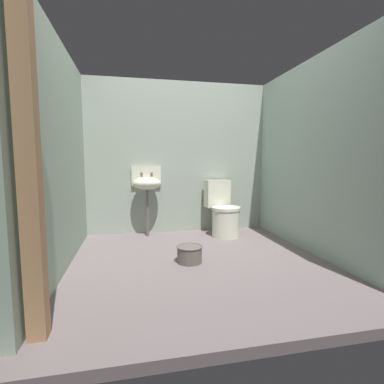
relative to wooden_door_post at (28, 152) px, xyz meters
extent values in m
cube|color=slate|center=(1.25, 1.14, -1.15)|extent=(3.05, 2.98, 0.08)
cube|color=#96A394|center=(1.25, 2.48, 0.00)|extent=(3.05, 0.10, 2.22)
cube|color=#91A791|center=(-0.12, 1.24, 0.00)|extent=(0.10, 2.78, 2.22)
cube|color=#92A99A|center=(2.62, 1.24, 0.00)|extent=(0.10, 2.78, 2.22)
cube|color=#A77B53|center=(0.00, 0.00, 0.00)|extent=(0.11, 0.11, 2.22)
cylinder|color=silver|center=(1.85, 1.99, -0.92)|extent=(0.42, 0.42, 0.38)
cylinder|color=silver|center=(1.85, 1.99, -0.71)|extent=(0.45, 0.45, 0.04)
cube|color=silver|center=(1.81, 2.29, -0.53)|extent=(0.38, 0.22, 0.40)
cylinder|color=#645953|center=(0.77, 2.24, -0.78)|extent=(0.04, 0.04, 0.66)
ellipsoid|color=silver|center=(0.77, 2.24, -0.36)|extent=(0.40, 0.32, 0.18)
cube|color=silver|center=(0.77, 2.41, -0.26)|extent=(0.42, 0.04, 0.28)
cylinder|color=#645953|center=(0.70, 2.30, -0.24)|extent=(0.04, 0.04, 0.06)
cylinder|color=#645953|center=(0.84, 2.30, -0.24)|extent=(0.04, 0.04, 0.06)
cylinder|color=#645953|center=(1.14, 1.08, -1.02)|extent=(0.26, 0.26, 0.17)
torus|color=#645658|center=(1.14, 1.08, -0.94)|extent=(0.27, 0.27, 0.02)
camera|label=1|loc=(0.57, -1.77, -0.05)|focal=26.77mm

